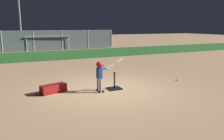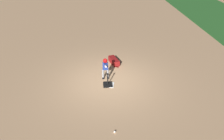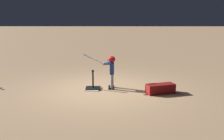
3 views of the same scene
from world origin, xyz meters
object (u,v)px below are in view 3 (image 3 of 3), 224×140
at_px(batting_tee, 93,87).
at_px(baseball, 1,88).
at_px(batter_child, 111,68).
at_px(equipment_bag, 160,89).

distance_m(batting_tee, baseball, 2.86).
bearing_deg(batter_child, baseball, 2.25).
relative_size(baseball, equipment_bag, 0.09).
bearing_deg(batting_tee, equipment_bag, 167.62).
bearing_deg(batting_tee, batter_child, -172.38).
bearing_deg(equipment_bag, baseball, -22.10).
height_order(batting_tee, equipment_bag, batting_tee).
relative_size(batting_tee, batter_child, 0.54).
height_order(baseball, equipment_bag, equipment_bag).
xyz_separation_m(batter_child, equipment_bag, (-1.48, 0.52, -0.51)).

